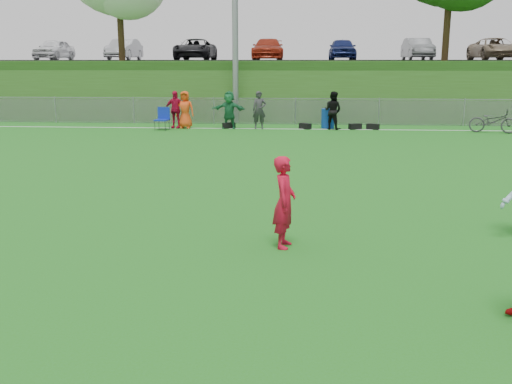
# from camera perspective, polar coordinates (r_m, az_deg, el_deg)

# --- Properties ---
(ground) EXTENTS (120.00, 120.00, 0.00)m
(ground) POSITION_cam_1_polar(r_m,az_deg,el_deg) (8.42, 2.81, -7.78)
(ground) COLOR #206C16
(ground) RESTS_ON ground
(sideline_far) EXTENTS (60.00, 0.10, 0.01)m
(sideline_far) POSITION_cam_1_polar(r_m,az_deg,el_deg) (26.05, 3.90, 6.30)
(sideline_far) COLOR white
(sideline_far) RESTS_ON ground
(fence) EXTENTS (58.00, 0.06, 1.30)m
(fence) POSITION_cam_1_polar(r_m,az_deg,el_deg) (27.98, 3.96, 8.08)
(fence) COLOR gray
(fence) RESTS_ON ground
(berm) EXTENTS (120.00, 18.00, 3.00)m
(berm) POSITION_cam_1_polar(r_m,az_deg,el_deg) (38.91, 4.11, 10.67)
(berm) COLOR #234A14
(berm) RESTS_ON ground
(parking_lot) EXTENTS (120.00, 12.00, 0.10)m
(parking_lot) POSITION_cam_1_polar(r_m,az_deg,el_deg) (40.88, 4.16, 12.95)
(parking_lot) COLOR black
(parking_lot) RESTS_ON berm
(car_row) EXTENTS (32.04, 5.18, 1.44)m
(car_row) POSITION_cam_1_polar(r_m,az_deg,el_deg) (39.91, 2.44, 14.08)
(car_row) COLOR white
(car_row) RESTS_ON parking_lot
(spectator_row) EXTENTS (8.21, 0.96, 1.69)m
(spectator_row) POSITION_cam_1_polar(r_m,az_deg,el_deg) (26.12, -1.90, 8.20)
(spectator_row) COLOR #B80C30
(spectator_row) RESTS_ON ground
(gear_bags) EXTENTS (7.15, 0.58, 0.26)m
(gear_bags) POSITION_cam_1_polar(r_m,az_deg,el_deg) (26.15, 5.93, 6.57)
(gear_bags) COLOR black
(gear_bags) RESTS_ON ground
(player_red_left) EXTENTS (0.43, 0.59, 1.51)m
(player_red_left) POSITION_cam_1_polar(r_m,az_deg,el_deg) (9.23, 2.86, -1.02)
(player_red_left) COLOR red
(player_red_left) RESTS_ON ground
(recycling_bin) EXTENTS (0.75, 0.75, 0.89)m
(recycling_bin) POSITION_cam_1_polar(r_m,az_deg,el_deg) (26.49, 7.20, 7.30)
(recycling_bin) COLOR #0D3695
(recycling_bin) RESTS_ON ground
(camp_chair) EXTENTS (0.63, 0.64, 1.01)m
(camp_chair) POSITION_cam_1_polar(r_m,az_deg,el_deg) (25.98, -9.37, 6.79)
(camp_chair) COLOR #0F27AA
(camp_chair) RESTS_ON ground
(bicycle) EXTENTS (2.05, 1.19, 1.02)m
(bicycle) POSITION_cam_1_polar(r_m,az_deg,el_deg) (26.55, 22.62, 6.57)
(bicycle) COLOR #333336
(bicycle) RESTS_ON ground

